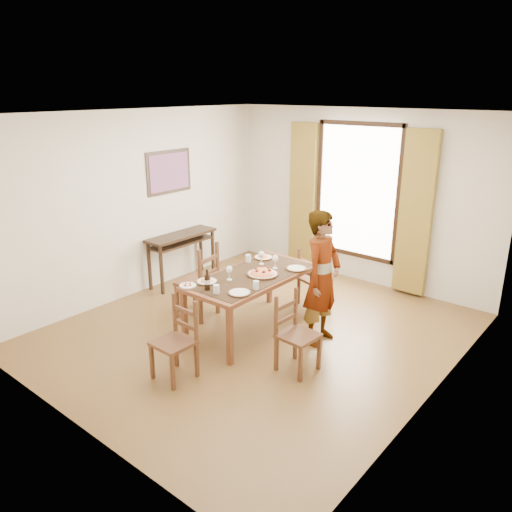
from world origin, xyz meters
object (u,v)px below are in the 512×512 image
Objects in this scene: dining_table at (252,280)px; pasta_platter at (263,271)px; console_table at (181,241)px; man at (322,278)px.

pasta_platter is at bearing 32.97° from dining_table.
console_table is 2.78m from man.
pasta_platter is at bearing -13.91° from console_table.
console_table is at bearing 163.36° from dining_table.
dining_table is at bearing -16.64° from console_table.
man is at bearing -5.57° from console_table.
man is 4.12× the size of pasta_platter.
man reaches higher than dining_table.
pasta_platter reaches higher than dining_table.
man is (0.83, 0.31, 0.14)m from dining_table.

